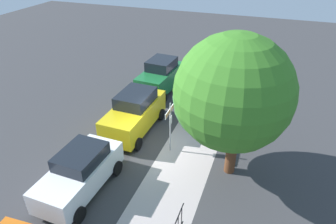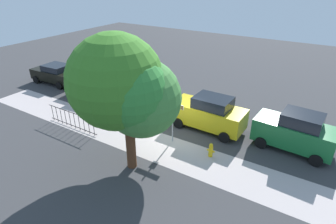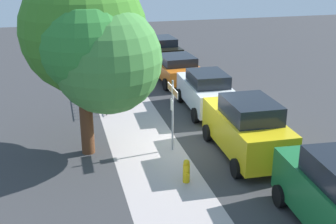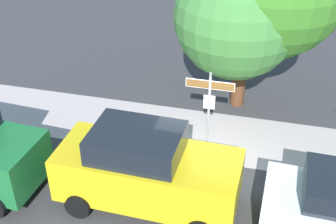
# 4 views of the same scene
# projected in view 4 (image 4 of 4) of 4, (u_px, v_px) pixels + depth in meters

# --- Properties ---
(ground_plane) EXTENTS (60.00, 60.00, 0.00)m
(ground_plane) POSITION_uv_depth(u_px,v_px,m) (209.00, 162.00, 12.79)
(ground_plane) COLOR #38383A
(sidewalk_strip) EXTENTS (24.00, 2.60, 0.00)m
(sidewalk_strip) POSITION_uv_depth(u_px,v_px,m) (282.00, 146.00, 13.44)
(sidewalk_strip) COLOR #B1A4A3
(sidewalk_strip) RESTS_ON ground_plane
(street_sign) EXTENTS (1.32, 0.07, 2.64)m
(street_sign) POSITION_uv_depth(u_px,v_px,m) (209.00, 100.00, 12.18)
(street_sign) COLOR #9EA0A5
(street_sign) RESTS_ON ground_plane
(car_yellow) EXTENTS (4.47, 2.10, 2.13)m
(car_yellow) POSITION_uv_depth(u_px,v_px,m) (146.00, 170.00, 10.86)
(car_yellow) COLOR gold
(car_yellow) RESTS_ON ground_plane
(fire_hydrant) EXTENTS (0.42, 0.22, 0.78)m
(fire_hydrant) POSITION_uv_depth(u_px,v_px,m) (129.00, 127.00, 13.60)
(fire_hydrant) COLOR yellow
(fire_hydrant) RESTS_ON ground_plane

